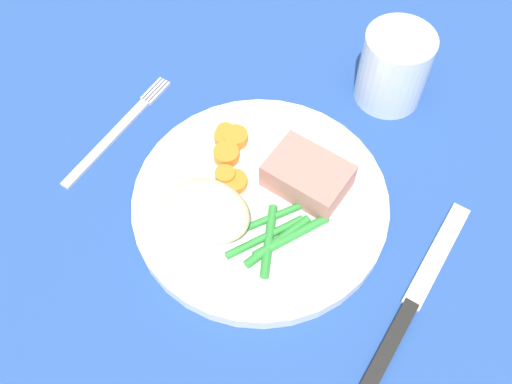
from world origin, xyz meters
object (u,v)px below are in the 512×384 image
at_px(meat_portion, 308,176).
at_px(knife, 415,296).
at_px(fork, 117,131).
at_px(water_glass, 393,72).
at_px(dinner_plate, 256,202).

relative_size(meat_portion, knife, 0.37).
bearing_deg(meat_portion, knife, -16.84).
xyz_separation_m(meat_portion, fork, (-0.20, -0.04, -0.03)).
bearing_deg(water_glass, meat_portion, -94.16).
relative_size(knife, water_glass, 2.45).
height_order(fork, water_glass, water_glass).
distance_m(dinner_plate, meat_portion, 0.06).
relative_size(dinner_plate, fork, 1.48).
xyz_separation_m(dinner_plate, fork, (-0.17, -0.00, -0.01)).
distance_m(knife, water_glass, 0.24).
relative_size(dinner_plate, knife, 1.20).
height_order(meat_portion, water_glass, water_glass).
bearing_deg(meat_portion, water_glass, 85.84).
xyz_separation_m(meat_portion, knife, (0.14, -0.04, -0.03)).
xyz_separation_m(fork, water_glass, (0.22, 0.20, 0.03)).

